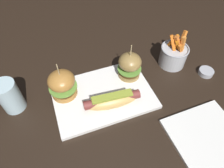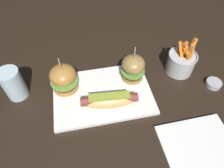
{
  "view_description": "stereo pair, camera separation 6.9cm",
  "coord_description": "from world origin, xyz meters",
  "px_view_note": "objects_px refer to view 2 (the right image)",
  "views": [
    {
      "loc": [
        -0.12,
        -0.41,
        0.59
      ],
      "look_at": [
        0.03,
        0.0,
        0.05
      ],
      "focal_mm": 32.31,
      "sensor_mm": 36.0,
      "label": 1
    },
    {
      "loc": [
        -0.05,
        -0.43,
        0.59
      ],
      "look_at": [
        0.03,
        0.0,
        0.05
      ],
      "focal_mm": 32.31,
      "sensor_mm": 36.0,
      "label": 2
    }
  ],
  "objects_px": {
    "hot_dog": "(109,100)",
    "slider_right": "(133,68)",
    "side_plate": "(202,153)",
    "sauce_ramekin": "(214,83)",
    "platter_main": "(103,94)",
    "fries_bucket": "(181,62)",
    "water_glass": "(13,84)",
    "slider_left": "(64,78)"
  },
  "relations": [
    {
      "from": "hot_dog",
      "to": "slider_right",
      "type": "relative_size",
      "value": 1.33
    },
    {
      "from": "side_plate",
      "to": "sauce_ramekin",
      "type": "bearing_deg",
      "value": 54.59
    },
    {
      "from": "platter_main",
      "to": "slider_right",
      "type": "bearing_deg",
      "value": 22.93
    },
    {
      "from": "fries_bucket",
      "to": "sauce_ramekin",
      "type": "relative_size",
      "value": 2.5
    },
    {
      "from": "fries_bucket",
      "to": "side_plate",
      "type": "relative_size",
      "value": 0.64
    },
    {
      "from": "sauce_ramekin",
      "to": "water_glass",
      "type": "relative_size",
      "value": 0.48
    },
    {
      "from": "hot_dog",
      "to": "slider_left",
      "type": "distance_m",
      "value": 0.18
    },
    {
      "from": "slider_right",
      "to": "side_plate",
      "type": "xyz_separation_m",
      "value": [
        0.13,
        -0.32,
        -0.06
      ]
    },
    {
      "from": "slider_left",
      "to": "slider_right",
      "type": "bearing_deg",
      "value": 0.44
    },
    {
      "from": "platter_main",
      "to": "hot_dog",
      "type": "height_order",
      "value": "hot_dog"
    },
    {
      "from": "platter_main",
      "to": "sauce_ramekin",
      "type": "xyz_separation_m",
      "value": [
        0.41,
        -0.04,
        0.0
      ]
    },
    {
      "from": "platter_main",
      "to": "water_glass",
      "type": "bearing_deg",
      "value": 167.87
    },
    {
      "from": "slider_left",
      "to": "fries_bucket",
      "type": "bearing_deg",
      "value": 1.59
    },
    {
      "from": "slider_right",
      "to": "water_glass",
      "type": "bearing_deg",
      "value": 178.37
    },
    {
      "from": "slider_left",
      "to": "side_plate",
      "type": "xyz_separation_m",
      "value": [
        0.37,
        -0.32,
        -0.06
      ]
    },
    {
      "from": "side_plate",
      "to": "water_glass",
      "type": "bearing_deg",
      "value": 148.5
    },
    {
      "from": "slider_left",
      "to": "water_glass",
      "type": "height_order",
      "value": "slider_left"
    },
    {
      "from": "platter_main",
      "to": "fries_bucket",
      "type": "distance_m",
      "value": 0.33
    },
    {
      "from": "sauce_ramekin",
      "to": "side_plate",
      "type": "bearing_deg",
      "value": -125.41
    },
    {
      "from": "slider_right",
      "to": "sauce_ramekin",
      "type": "bearing_deg",
      "value": -16.96
    },
    {
      "from": "slider_left",
      "to": "sauce_ramekin",
      "type": "distance_m",
      "value": 0.55
    },
    {
      "from": "slider_left",
      "to": "fries_bucket",
      "type": "xyz_separation_m",
      "value": [
        0.44,
        0.01,
        -0.02
      ]
    },
    {
      "from": "hot_dog",
      "to": "water_glass",
      "type": "xyz_separation_m",
      "value": [
        -0.31,
        0.12,
        0.02
      ]
    },
    {
      "from": "slider_right",
      "to": "fries_bucket",
      "type": "relative_size",
      "value": 1.03
    },
    {
      "from": "slider_left",
      "to": "slider_right",
      "type": "distance_m",
      "value": 0.25
    },
    {
      "from": "slider_right",
      "to": "sauce_ramekin",
      "type": "distance_m",
      "value": 0.31
    },
    {
      "from": "slider_left",
      "to": "side_plate",
      "type": "distance_m",
      "value": 0.5
    },
    {
      "from": "sauce_ramekin",
      "to": "slider_right",
      "type": "bearing_deg",
      "value": 163.04
    },
    {
      "from": "side_plate",
      "to": "platter_main",
      "type": "bearing_deg",
      "value": 132.6
    },
    {
      "from": "sauce_ramekin",
      "to": "water_glass",
      "type": "height_order",
      "value": "water_glass"
    },
    {
      "from": "platter_main",
      "to": "water_glass",
      "type": "distance_m",
      "value": 0.31
    },
    {
      "from": "platter_main",
      "to": "sauce_ramekin",
      "type": "bearing_deg",
      "value": -5.12
    },
    {
      "from": "hot_dog",
      "to": "slider_right",
      "type": "xyz_separation_m",
      "value": [
        0.11,
        0.11,
        0.03
      ]
    },
    {
      "from": "slider_right",
      "to": "side_plate",
      "type": "bearing_deg",
      "value": -68.64
    },
    {
      "from": "slider_right",
      "to": "side_plate",
      "type": "height_order",
      "value": "slider_right"
    },
    {
      "from": "hot_dog",
      "to": "slider_left",
      "type": "height_order",
      "value": "slider_left"
    },
    {
      "from": "side_plate",
      "to": "water_glass",
      "type": "xyz_separation_m",
      "value": [
        -0.54,
        0.33,
        0.05
      ]
    },
    {
      "from": "hot_dog",
      "to": "side_plate",
      "type": "distance_m",
      "value": 0.32
    },
    {
      "from": "slider_left",
      "to": "side_plate",
      "type": "relative_size",
      "value": 0.66
    },
    {
      "from": "platter_main",
      "to": "slider_right",
      "type": "relative_size",
      "value": 2.4
    },
    {
      "from": "platter_main",
      "to": "sauce_ramekin",
      "type": "distance_m",
      "value": 0.42
    },
    {
      "from": "hot_dog",
      "to": "fries_bucket",
      "type": "bearing_deg",
      "value": 21.01
    }
  ]
}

